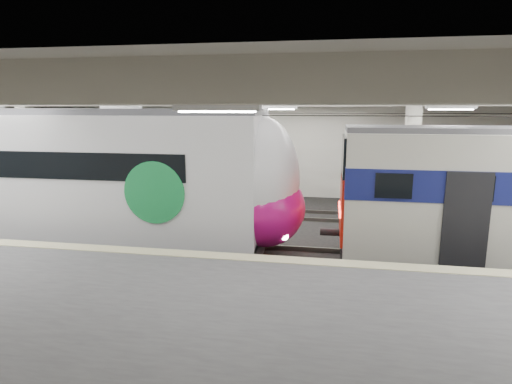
# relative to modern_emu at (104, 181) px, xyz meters

# --- Properties ---
(station_hall) EXTENTS (36.00, 24.00, 5.75)m
(station_hall) POSITION_rel_modern_emu_xyz_m (5.77, -1.74, 0.83)
(station_hall) COLOR black
(station_hall) RESTS_ON ground
(modern_emu) EXTENTS (15.47, 3.19, 4.91)m
(modern_emu) POSITION_rel_modern_emu_xyz_m (0.00, 0.00, 0.00)
(modern_emu) COLOR white
(modern_emu) RESTS_ON ground
(far_train) EXTENTS (12.92, 3.08, 4.14)m
(far_train) POSITION_rel_modern_emu_xyz_m (-1.93, 5.50, -0.27)
(far_train) COLOR white
(far_train) RESTS_ON ground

